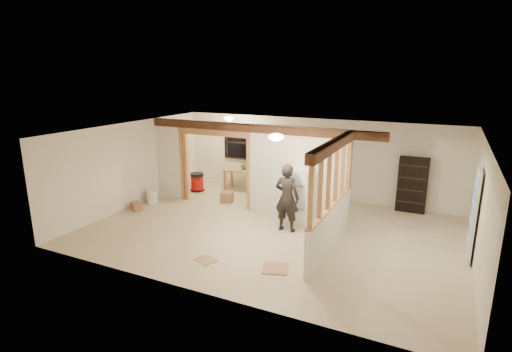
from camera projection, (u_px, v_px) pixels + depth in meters
The scene contains 30 objects.
floor at pixel (272, 231), 10.09m from camera, with size 9.00×6.50×0.01m, color #C5B292.
ceiling at pixel (273, 132), 9.46m from camera, with size 9.00×6.50×0.01m, color white.
wall_back at pixel (313, 158), 12.61m from camera, with size 9.00×0.01×2.50m, color silver.
wall_front at pixel (197, 228), 6.95m from camera, with size 9.00×0.01×2.50m, color silver.
wall_left at pixel (132, 165), 11.68m from camera, with size 0.01×6.50×2.50m, color silver.
wall_right at pixel (481, 210), 7.87m from camera, with size 0.01×6.50×2.50m, color silver.
partition_left_stub at pixel (170, 159), 12.53m from camera, with size 0.90×0.12×2.50m, color silver.
partition_center at pixel (297, 173), 10.74m from camera, with size 2.80×0.12×2.50m, color silver.
doorway_frame at pixel (215, 169), 11.87m from camera, with size 2.46×0.14×2.20m, color #B27E4B.
header_beam_back at pixel (257, 129), 10.96m from camera, with size 7.00×0.18×0.22m, color #4A2C19.
header_beam_right at pixel (334, 145), 8.47m from camera, with size 0.18×3.30×0.22m, color #4A2C19.
pony_wall at pixel (330, 228), 8.94m from camera, with size 0.12×3.20×1.00m, color silver.
stud_partition at pixel (333, 178), 8.65m from camera, with size 0.14×3.20×1.32m, color #B27E4B.
window_back at pixel (240, 143), 13.56m from camera, with size 1.12×0.10×1.10m, color black.
french_door at pixel (474, 215), 8.32m from camera, with size 0.12×0.86×2.00m, color white.
ceiling_dome_main at pixel (276, 137), 8.90m from camera, with size 0.36×0.36×0.16m, color #FFEABF.
ceiling_dome_util at pixel (229, 118), 12.52m from camera, with size 0.32×0.32×0.14m, color #FFEABF.
hanging_bulb at pixel (232, 132), 11.78m from camera, with size 0.07×0.07×0.07m, color #FFD88C.
refrigerator at pixel (299, 195), 10.46m from camera, with size 0.62×0.60×1.50m, color white.
woman at pixel (287, 198), 9.89m from camera, with size 0.63×0.41×1.73m, color black.
work_table at pixel (242, 180), 13.41m from camera, with size 1.18×0.59×0.75m, color #B27E4B.
potted_plant at pixel (244, 165), 13.21m from camera, with size 0.29×0.25×0.32m, color #3A7031.
shop_vac at pixel (197, 182), 13.39m from camera, with size 0.48×0.48×0.62m, color #A30D08.
bookshelf at pixel (412, 185), 11.28m from camera, with size 0.79×0.26×1.59m, color black.
bucket at pixel (152, 197), 12.15m from camera, with size 0.33×0.33×0.41m, color silver.
box_util_a at pixel (227, 197), 12.30m from camera, with size 0.36×0.31×0.31m, color #8E6645.
box_util_b at pixel (183, 188), 13.33m from camera, with size 0.27×0.27×0.25m, color #8E6645.
box_front at pixel (136, 206), 11.52m from camera, with size 0.31×0.25×0.25m, color #8E6645.
floor_panel_near at pixel (275, 268), 8.12m from camera, with size 0.51×0.51×0.02m, color tan.
floor_panel_far at pixel (206, 260), 8.49m from camera, with size 0.44×0.35×0.01m, color tan.
Camera 1 is at (3.76, -8.64, 3.88)m, focal length 28.00 mm.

